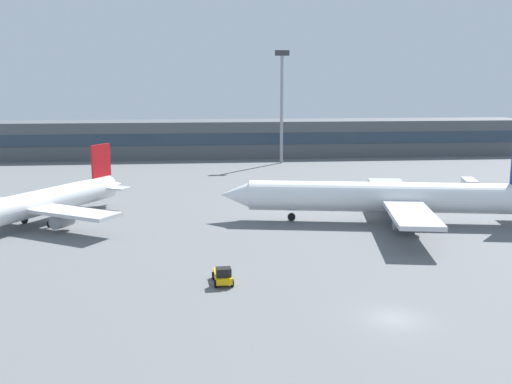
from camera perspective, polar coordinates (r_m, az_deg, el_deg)
ground_plane at (r=87.21m, az=4.81°, el=-1.85°), size 400.00×400.00×0.00m
terminal_building at (r=149.30m, az=0.43°, el=5.21°), size 134.28×12.13×9.00m
airplane_near at (r=81.26m, az=12.77°, el=-0.51°), size 45.94×32.37×11.40m
airplane_mid at (r=81.71m, az=-21.51°, el=-1.34°), size 25.00×34.22×9.57m
baggage_tug_yellow at (r=56.52m, az=-3.22°, el=-8.05°), size 1.99×3.68×1.75m
service_van_white at (r=108.91m, az=19.91°, el=0.67°), size 3.28×5.53×2.08m
floodlight_tower_west at (r=136.22m, az=2.50°, el=9.00°), size 3.20×0.80×25.53m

